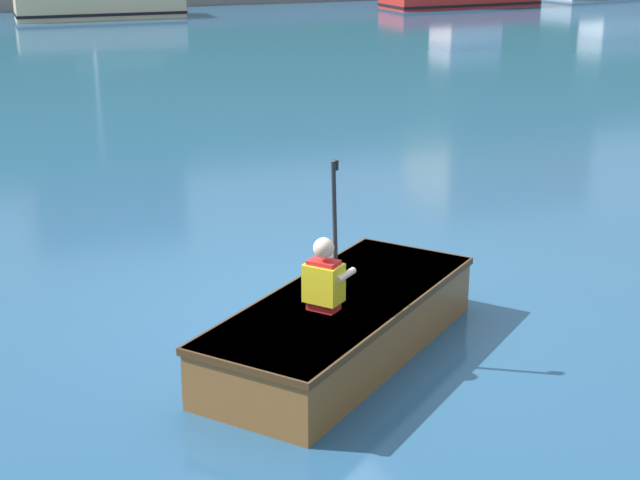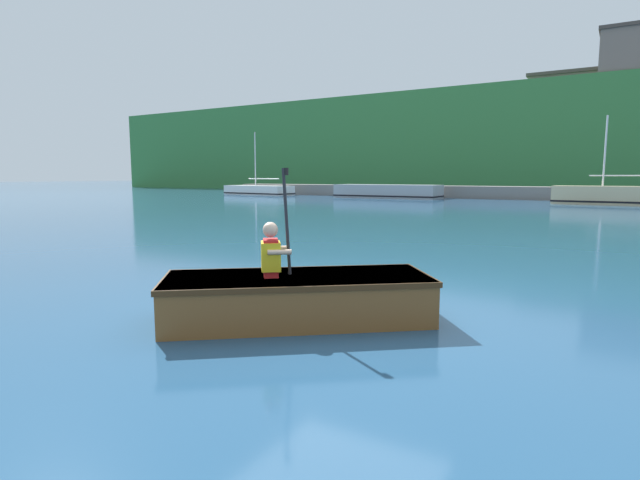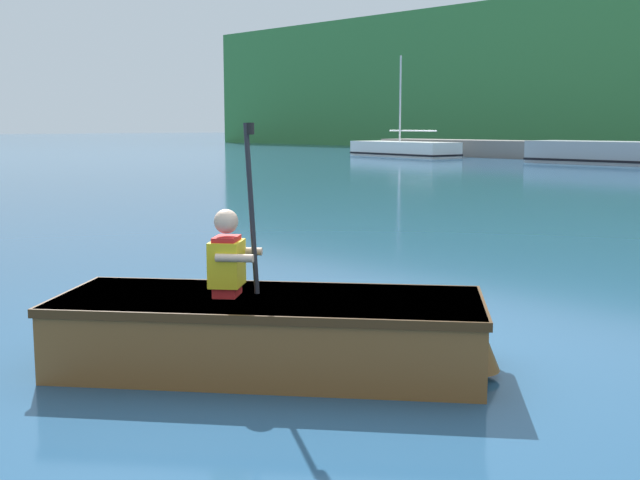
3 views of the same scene
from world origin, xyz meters
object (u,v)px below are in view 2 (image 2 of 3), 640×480
object	(u,v)px
rowboat_foreground	(301,295)
person_paddler	(272,252)
moored_boat_dock_west_inner	(608,196)
moored_boat_dock_center_near	(387,192)
moored_boat_dock_center_far	(258,190)

from	to	relation	value
rowboat_foreground	person_paddler	size ratio (longest dim) A/B	2.52
moored_boat_dock_west_inner	moored_boat_dock_center_near	distance (m)	14.58
moored_boat_dock_center_near	person_paddler	bearing A→B (deg)	-68.78
moored_boat_dock_center_far	rowboat_foreground	size ratio (longest dim) A/B	2.36
moored_boat_dock_center_near	moored_boat_dock_center_far	xyz separation A→B (m)	(-12.49, 0.25, -0.08)
moored_boat_dock_west_inner	person_paddler	xyz separation A→B (m)	(-2.62, -28.87, 0.28)
moored_boat_dock_west_inner	moored_boat_dock_center_near	bearing A→B (deg)	173.30
moored_boat_dock_west_inner	moored_boat_dock_center_far	world-z (taller)	moored_boat_dock_center_far
moored_boat_dock_center_near	moored_boat_dock_center_far	world-z (taller)	moored_boat_dock_center_far
moored_boat_dock_center_far	moored_boat_dock_west_inner	bearing A→B (deg)	-4.13
moored_boat_dock_center_far	rowboat_foreground	bearing A→B (deg)	-51.19
rowboat_foreground	moored_boat_dock_west_inner	bearing A→B (deg)	85.29
moored_boat_dock_center_near	moored_boat_dock_center_far	size ratio (longest dim) A/B	1.12
moored_boat_dock_west_inner	moored_boat_dock_center_far	bearing A→B (deg)	175.87
person_paddler	moored_boat_dock_west_inner	bearing A→B (deg)	84.82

